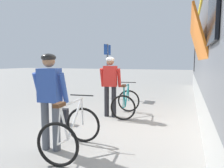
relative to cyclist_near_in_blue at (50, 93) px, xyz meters
The scene contains 7 objects.
ground_plane 2.12m from the cyclist_near_in_blue, 62.68° to the left, with size 80.00×80.00×0.00m, color gray.
cyclist_near_in_blue is the anchor object (origin of this frame).
cyclist_far_in_red 2.57m from the cyclist_near_in_blue, 85.89° to the left, with size 0.64×0.36×1.76m.
bicycle_near_white 0.78m from the cyclist_near_in_blue, ahead, with size 0.82×1.14×0.99m.
bicycle_far_teal 2.93m from the cyclist_near_in_blue, 77.92° to the left, with size 0.84×1.15×0.99m.
backpack_on_platform 1.82m from the cyclist_near_in_blue, 116.69° to the left, with size 0.28×0.18×0.40m, color black.
platform_sign_post 5.60m from the cyclist_near_in_blue, 100.99° to the left, with size 0.08×0.70×2.40m.
Camera 1 is at (1.47, -4.66, 1.61)m, focal length 32.89 mm.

